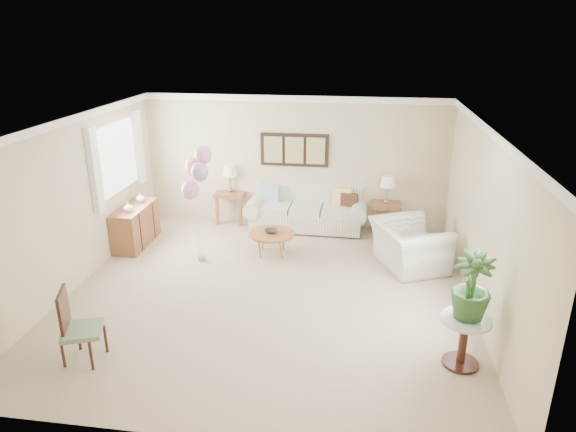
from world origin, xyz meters
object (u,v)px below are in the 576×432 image
at_px(armchair, 409,246).
at_px(balloon_cluster, 197,171).
at_px(coffee_table, 272,234).
at_px(accent_chair, 76,325).
at_px(sofa, 307,211).

distance_m(armchair, balloon_cluster, 3.73).
bearing_deg(armchair, balloon_cluster, 71.19).
relative_size(coffee_table, accent_chair, 0.87).
height_order(accent_chair, balloon_cluster, balloon_cluster).
bearing_deg(sofa, accent_chair, -115.36).
relative_size(coffee_table, balloon_cluster, 0.39).
xyz_separation_m(sofa, coffee_table, (-0.47, -1.38, 0.02)).
xyz_separation_m(sofa, balloon_cluster, (-1.63, -1.83, 1.26)).
bearing_deg(coffee_table, balloon_cluster, -158.76).
height_order(armchair, balloon_cluster, balloon_cluster).
distance_m(coffee_table, balloon_cluster, 1.75).
xyz_separation_m(sofa, accent_chair, (-2.26, -4.76, 0.13)).
bearing_deg(accent_chair, balloon_cluster, 77.94).
distance_m(accent_chair, balloon_cluster, 3.20).
relative_size(armchair, balloon_cluster, 0.58).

